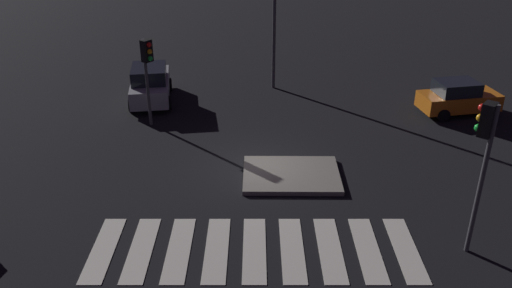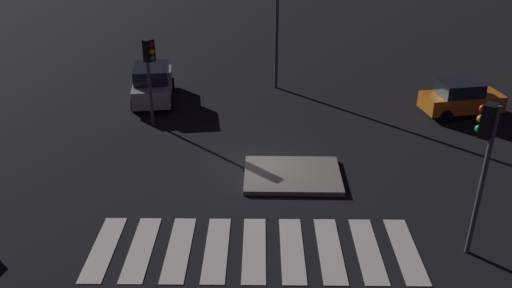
{
  "view_description": "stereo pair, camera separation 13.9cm",
  "coord_description": "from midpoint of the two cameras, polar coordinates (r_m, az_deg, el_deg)",
  "views": [
    {
      "loc": [
        0.05,
        -18.11,
        10.02
      ],
      "look_at": [
        0.0,
        0.0,
        1.0
      ],
      "focal_mm": 36.94,
      "sensor_mm": 36.0,
      "label": 1
    },
    {
      "loc": [
        0.19,
        -18.11,
        10.02
      ],
      "look_at": [
        0.0,
        0.0,
        1.0
      ],
      "focal_mm": 36.94,
      "sensor_mm": 36.0,
      "label": 2
    }
  ],
  "objects": [
    {
      "name": "traffic_light_east",
      "position": [
        15.72,
        23.78,
        0.01
      ],
      "size": [
        0.53,
        0.54,
        4.77
      ],
      "rotation": [
        0.0,
        0.0,
        2.46
      ],
      "color": "#47474C",
      "rests_on": "ground"
    },
    {
      "name": "crosswalk_near",
      "position": [
        16.33,
        0.06,
        -11.33
      ],
      "size": [
        9.9,
        3.2,
        0.02
      ],
      "color": "silver",
      "rests_on": "ground"
    },
    {
      "name": "ground_plane",
      "position": [
        20.7,
        0.19,
        -2.48
      ],
      "size": [
        80.0,
        80.0,
        0.0
      ],
      "primitive_type": "plane",
      "color": "black"
    },
    {
      "name": "traffic_island",
      "position": [
        20.0,
        4.16,
        -3.38
      ],
      "size": [
        3.65,
        2.75,
        0.18
      ],
      "color": "gray",
      "rests_on": "ground"
    },
    {
      "name": "car_silver",
      "position": [
        27.23,
        -10.97,
        6.46
      ],
      "size": [
        2.47,
        4.48,
        1.88
      ],
      "rotation": [
        0.0,
        0.0,
        1.71
      ],
      "color": "#9EA0A5",
      "rests_on": "ground"
    },
    {
      "name": "car_orange",
      "position": [
        26.99,
        21.45,
        4.62
      ],
      "size": [
        3.95,
        2.29,
        1.64
      ],
      "rotation": [
        0.0,
        0.0,
        0.19
      ],
      "color": "orange",
      "rests_on": "ground"
    },
    {
      "name": "traffic_light_west",
      "position": [
        23.61,
        -11.3,
        8.77
      ],
      "size": [
        0.53,
        0.54,
        4.01
      ],
      "rotation": [
        0.0,
        0.0,
        -0.7
      ],
      "color": "#47474C",
      "rests_on": "ground"
    }
  ]
}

